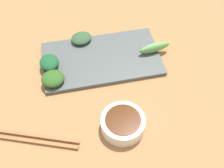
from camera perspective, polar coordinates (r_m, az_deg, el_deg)
The scene contains 8 objects.
tabletop at distance 0.78m, azimuth -0.34°, elevation -2.52°, with size 2.10×2.10×0.02m, color #9A7045.
sauce_bowl at distance 0.70m, azimuth 2.17°, elevation -7.79°, with size 0.11×0.11×0.04m.
serving_plate at distance 0.85m, azimuth -1.79°, elevation 5.07°, with size 0.19×0.34×0.01m, color #495152.
broccoli_leafy_0 at distance 0.89m, azimuth -6.13°, elevation 9.04°, with size 0.06×0.06×0.02m, color #2E4F31.
broccoli_leafy_1 at distance 0.83m, azimuth -12.38°, elevation 4.22°, with size 0.06×0.05×0.02m, color #18522A.
broccoli_stalk_2 at distance 0.86m, azimuth 8.46°, elevation 7.18°, with size 0.02×0.10×0.03m, color #62A154.
broccoli_leafy_3 at distance 0.79m, azimuth -11.67°, elevation 1.07°, with size 0.06×0.06×0.03m, color #2A571F.
chopsticks at distance 0.73m, azimuth -15.51°, elevation -10.40°, with size 0.10×0.22×0.01m.
Camera 1 is at (-0.43, 0.09, 0.65)m, focal length 45.99 mm.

